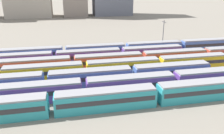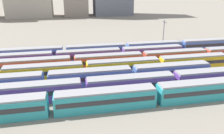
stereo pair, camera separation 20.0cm
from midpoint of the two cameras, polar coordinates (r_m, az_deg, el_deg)
name	(u,v)px [view 2 (the right image)]	position (r m, az deg, el deg)	size (l,w,h in m)	color
ground_plane	(40,80)	(55.22, -17.71, -3.18)	(600.00, 600.00, 0.00)	gray
train_track_0	(203,90)	(46.90, 22.06, -5.43)	(93.60, 3.06, 3.75)	teal
train_track_2	(91,77)	(49.41, -5.30, -2.64)	(55.80, 3.06, 3.75)	#4C70BC
train_track_3	(123,67)	(55.56, 2.94, 0.06)	(55.80, 3.06, 3.75)	yellow
train_track_4	(205,55)	(70.40, 22.60, 2.88)	(112.50, 3.06, 3.75)	#BC4C38
train_track_5	(89,56)	(64.11, -5.79, 2.76)	(55.80, 3.06, 3.75)	#6B429E
train_track_6	(126,49)	(71.05, 3.58, 4.57)	(74.70, 3.06, 3.75)	#4C70BC
catenary_pole_1	(163,34)	(77.45, 12.97, 8.20)	(0.24, 3.20, 10.05)	#4C4C51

